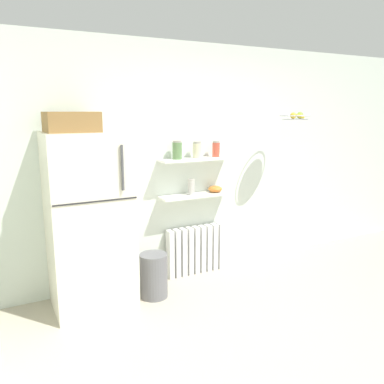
# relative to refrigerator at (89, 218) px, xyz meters

# --- Properties ---
(ground_plane) EXTENTS (7.04, 7.04, 0.00)m
(ground_plane) POSITION_rel_refrigerator_xyz_m (1.36, -1.19, -0.88)
(ground_plane) COLOR #B2A893
(back_wall) EXTENTS (7.04, 0.10, 2.60)m
(back_wall) POSITION_rel_refrigerator_xyz_m (1.36, 0.36, 0.42)
(back_wall) COLOR silver
(back_wall) RESTS_ON ground_plane
(refrigerator) EXTENTS (0.74, 0.65, 1.87)m
(refrigerator) POSITION_rel_refrigerator_xyz_m (0.00, 0.00, 0.00)
(refrigerator) COLOR silver
(refrigerator) RESTS_ON ground_plane
(radiator) EXTENTS (0.71, 0.12, 0.56)m
(radiator) POSITION_rel_refrigerator_xyz_m (1.26, 0.23, -0.60)
(radiator) COLOR white
(radiator) RESTS_ON ground_plane
(wall_shelf_lower) EXTENTS (0.87, 0.22, 0.02)m
(wall_shelf_lower) POSITION_rel_refrigerator_xyz_m (1.26, 0.20, 0.06)
(wall_shelf_lower) COLOR white
(wall_shelf_upper) EXTENTS (0.87, 0.22, 0.02)m
(wall_shelf_upper) POSITION_rel_refrigerator_xyz_m (1.26, 0.20, 0.46)
(wall_shelf_upper) COLOR white
(storage_jar_0) EXTENTS (0.10, 0.10, 0.20)m
(storage_jar_0) POSITION_rel_refrigerator_xyz_m (1.02, 0.20, 0.58)
(storage_jar_0) COLOR #5B7F4C
(storage_jar_0) RESTS_ON wall_shelf_upper
(storage_jar_1) EXTENTS (0.09, 0.09, 0.18)m
(storage_jar_1) POSITION_rel_refrigerator_xyz_m (1.26, 0.20, 0.57)
(storage_jar_1) COLOR beige
(storage_jar_1) RESTS_ON wall_shelf_upper
(storage_jar_2) EXTENTS (0.08, 0.08, 0.18)m
(storage_jar_2) POSITION_rel_refrigerator_xyz_m (1.50, 0.20, 0.57)
(storage_jar_2) COLOR #C64C38
(storage_jar_2) RESTS_ON wall_shelf_upper
(vase) EXTENTS (0.07, 0.07, 0.18)m
(vase) POSITION_rel_refrigerator_xyz_m (1.19, 0.20, 0.16)
(vase) COLOR #B2ADA8
(vase) RESTS_ON wall_shelf_lower
(shelf_bowl) EXTENTS (0.16, 0.16, 0.07)m
(shelf_bowl) POSITION_rel_refrigerator_xyz_m (1.50, 0.20, 0.10)
(shelf_bowl) COLOR orange
(shelf_bowl) RESTS_ON wall_shelf_lower
(trash_bin) EXTENTS (0.28, 0.28, 0.46)m
(trash_bin) POSITION_rel_refrigerator_xyz_m (0.60, -0.11, -0.66)
(trash_bin) COLOR slate
(trash_bin) RESTS_ON ground_plane
(hanging_fruit_basket) EXTENTS (0.35, 0.35, 0.09)m
(hanging_fruit_basket) POSITION_rel_refrigerator_xyz_m (2.39, -0.09, 0.92)
(hanging_fruit_basket) COLOR #B2B2B7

